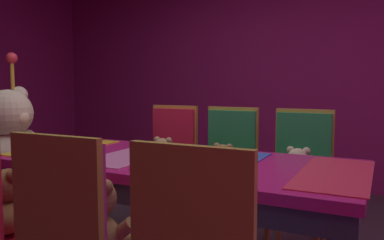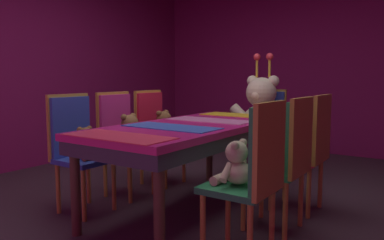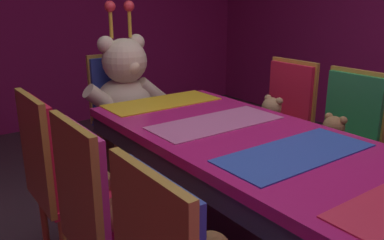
% 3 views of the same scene
% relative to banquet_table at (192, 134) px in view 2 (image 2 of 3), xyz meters
% --- Properties ---
extents(ground_plane, '(7.90, 7.90, 0.00)m').
position_rel_banquet_table_xyz_m(ground_plane, '(0.00, 0.00, -0.65)').
color(ground_plane, '#3F2D38').
extents(wall_back, '(5.20, 0.12, 2.80)m').
position_rel_banquet_table_xyz_m(wall_back, '(0.00, 3.20, 0.75)').
color(wall_back, '#8C1959').
rests_on(wall_back, ground_plane).
extents(wall_left, '(0.12, 6.40, 2.80)m').
position_rel_banquet_table_xyz_m(wall_left, '(-2.60, 0.00, 0.75)').
color(wall_left, '#8C1959').
rests_on(wall_left, ground_plane).
extents(banquet_table, '(0.90, 2.02, 0.75)m').
position_rel_banquet_table_xyz_m(banquet_table, '(0.00, 0.00, 0.00)').
color(banquet_table, '#C61E72').
rests_on(banquet_table, ground_plane).
extents(chair_left_0, '(0.42, 0.41, 0.98)m').
position_rel_banquet_table_xyz_m(chair_left_0, '(-0.83, -0.54, -0.06)').
color(chair_left_0, '#2D47B2').
rests_on(chair_left_0, ground_plane).
extents(teddy_left_0, '(0.22, 0.28, 0.26)m').
position_rel_banquet_table_xyz_m(teddy_left_0, '(-0.68, -0.54, -0.08)').
color(teddy_left_0, brown).
rests_on(teddy_left_0, chair_left_0).
extents(chair_left_1, '(0.42, 0.41, 0.98)m').
position_rel_banquet_table_xyz_m(chair_left_1, '(-0.84, -0.01, -0.06)').
color(chair_left_1, '#CC338C').
rests_on(chair_left_1, ground_plane).
extents(teddy_left_1, '(0.27, 0.35, 0.33)m').
position_rel_banquet_table_xyz_m(teddy_left_1, '(-0.69, -0.01, -0.05)').
color(teddy_left_1, olive).
rests_on(teddy_left_1, chair_left_1).
extents(chair_left_2, '(0.42, 0.41, 0.98)m').
position_rel_banquet_table_xyz_m(chair_left_2, '(-0.85, 0.51, -0.06)').
color(chair_left_2, red).
rests_on(chair_left_2, ground_plane).
extents(teddy_left_2, '(0.26, 0.34, 0.32)m').
position_rel_banquet_table_xyz_m(teddy_left_2, '(-0.70, 0.51, -0.06)').
color(teddy_left_2, brown).
rests_on(teddy_left_2, chair_left_2).
extents(chair_right_0, '(0.42, 0.41, 0.98)m').
position_rel_banquet_table_xyz_m(chair_right_0, '(0.84, -0.54, -0.06)').
color(chair_right_0, '#268C4C').
rests_on(chair_right_0, ground_plane).
extents(teddy_right_0, '(0.23, 0.30, 0.28)m').
position_rel_banquet_table_xyz_m(teddy_right_0, '(0.70, -0.54, -0.07)').
color(teddy_right_0, beige).
rests_on(teddy_right_0, chair_right_0).
extents(chair_right_1, '(0.42, 0.41, 0.98)m').
position_rel_banquet_table_xyz_m(chair_right_1, '(0.85, 0.01, -0.06)').
color(chair_right_1, '#268C4C').
rests_on(chair_right_1, ground_plane).
extents(teddy_right_1, '(0.22, 0.29, 0.27)m').
position_rel_banquet_table_xyz_m(teddy_right_1, '(0.70, 0.01, -0.08)').
color(teddy_right_1, '#9E7247').
rests_on(teddy_right_1, chair_right_1).
extents(chair_right_2, '(0.42, 0.41, 0.98)m').
position_rel_banquet_table_xyz_m(chair_right_2, '(0.85, 0.52, -0.06)').
color(chair_right_2, red).
rests_on(chair_right_2, ground_plane).
extents(teddy_right_2, '(0.24, 0.30, 0.29)m').
position_rel_banquet_table_xyz_m(teddy_right_2, '(0.70, 0.52, -0.07)').
color(teddy_right_2, tan).
rests_on(teddy_right_2, chair_right_2).
extents(throne_chair, '(0.41, 0.42, 0.98)m').
position_rel_banquet_table_xyz_m(throne_chair, '(0.00, 1.54, -0.06)').
color(throne_chair, '#2D47B2').
rests_on(throne_chair, ground_plane).
extents(king_teddy_bear, '(0.73, 0.56, 0.93)m').
position_rel_banquet_table_xyz_m(king_teddy_bear, '(0.00, 1.37, 0.10)').
color(king_teddy_bear, beige).
rests_on(king_teddy_bear, throne_chair).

